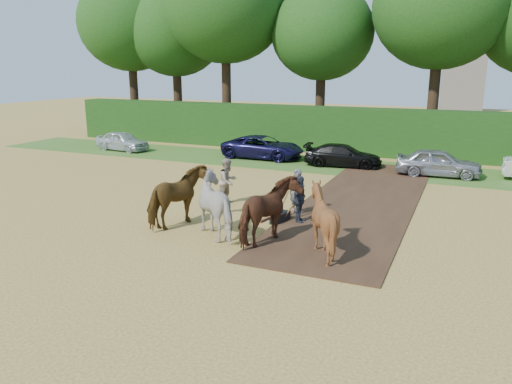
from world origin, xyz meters
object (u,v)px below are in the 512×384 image
object	(u,v)px
parked_cars	(388,158)
spectator_far	(299,200)
plough_team	(247,208)
spectator_near	(228,181)

from	to	relation	value
parked_cars	spectator_far	bearing A→B (deg)	-97.64
spectator_far	plough_team	world-z (taller)	plough_team
plough_team	parked_cars	world-z (taller)	plough_team
plough_team	spectator_far	bearing A→B (deg)	65.48
plough_team	spectator_near	bearing A→B (deg)	124.69
spectator_far	plough_team	xyz separation A→B (m)	(-1.06, -2.33, 0.18)
parked_cars	plough_team	bearing A→B (deg)	-100.79
spectator_near	parked_cars	distance (m)	10.87
plough_team	parked_cars	xyz separation A→B (m)	(2.53, 13.26, -0.38)
spectator_far	parked_cars	bearing A→B (deg)	-4.69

